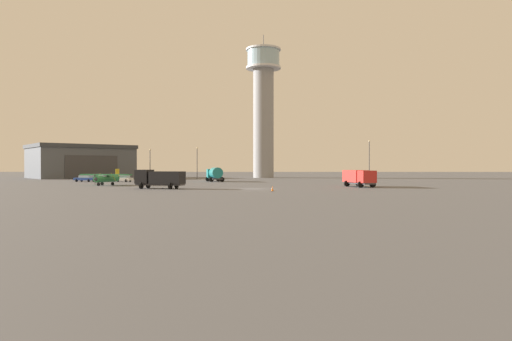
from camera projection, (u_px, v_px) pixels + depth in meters
name	position (u px, v px, depth m)	size (l,w,h in m)	color
ground_plane	(252.00, 189.00, 67.21)	(400.00, 400.00, 0.00)	#545456
control_tower	(263.00, 103.00, 132.32)	(10.02, 10.02, 41.15)	gray
hangar	(81.00, 161.00, 130.17)	(32.60, 31.69, 9.24)	#4C5159
airplane_green	(107.00, 178.00, 79.19)	(9.55, 7.48, 2.83)	#287A42
truck_box_black	(160.00, 178.00, 67.32)	(7.51, 4.22, 2.78)	#38383D
truck_fuel_tanker_teal	(215.00, 174.00, 98.42)	(4.40, 6.00, 3.04)	#38383D
truck_box_red	(359.00, 177.00, 73.02)	(4.42, 7.10, 2.66)	#38383D
car_white	(122.00, 178.00, 96.80)	(4.70, 2.94, 1.37)	white
car_blue	(85.00, 178.00, 97.11)	(4.79, 3.05, 1.37)	#2847A8
light_post_west	(150.00, 161.00, 119.05)	(0.44, 0.44, 7.80)	#38383D
light_post_east	(369.00, 156.00, 119.58)	(0.44, 0.44, 10.08)	#38383D
light_post_north	(197.00, 160.00, 118.64)	(0.44, 0.44, 8.25)	#38383D
traffic_cone_near_left	(272.00, 189.00, 60.51)	(0.36, 0.36, 0.71)	black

